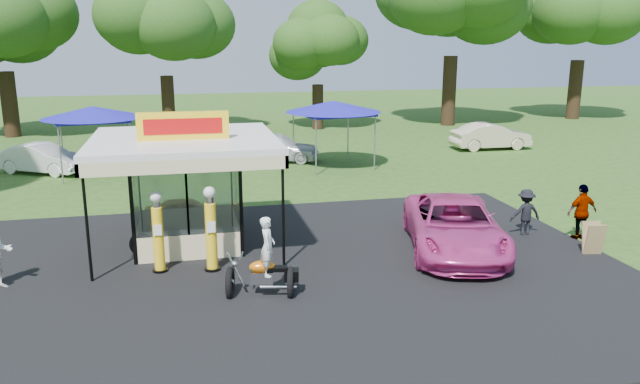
# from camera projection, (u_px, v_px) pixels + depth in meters

# --- Properties ---
(ground) EXTENTS (120.00, 120.00, 0.00)m
(ground) POSITION_uv_depth(u_px,v_px,m) (278.00, 304.00, 15.01)
(ground) COLOR #294916
(ground) RESTS_ON ground
(asphalt_apron) EXTENTS (20.00, 14.00, 0.04)m
(asphalt_apron) POSITION_uv_depth(u_px,v_px,m) (267.00, 274.00, 16.90)
(asphalt_apron) COLOR black
(asphalt_apron) RESTS_ON ground
(gas_station_kiosk) EXTENTS (5.40, 5.40, 4.18)m
(gas_station_kiosk) POSITION_uv_depth(u_px,v_px,m) (186.00, 189.00, 18.89)
(gas_station_kiosk) COLOR white
(gas_station_kiosk) RESTS_ON ground
(gas_pump_left) EXTENTS (0.43, 0.43, 2.29)m
(gas_pump_left) POSITION_uv_depth(u_px,v_px,m) (158.00, 234.00, 16.80)
(gas_pump_left) COLOR black
(gas_pump_left) RESTS_ON ground
(gas_pump_right) EXTENTS (0.45, 0.45, 2.39)m
(gas_pump_right) POSITION_uv_depth(u_px,v_px,m) (211.00, 231.00, 16.88)
(gas_pump_right) COLOR black
(gas_pump_right) RESTS_ON ground
(motorcycle) EXTENTS (1.86, 1.15, 2.12)m
(motorcycle) POSITION_uv_depth(u_px,v_px,m) (265.00, 265.00, 15.31)
(motorcycle) COLOR black
(motorcycle) RESTS_ON ground
(spare_tires) EXTENTS (0.85, 0.74, 0.68)m
(spare_tires) POSITION_uv_depth(u_px,v_px,m) (142.00, 245.00, 18.32)
(spare_tires) COLOR black
(spare_tires) RESTS_ON ground
(a_frame_sign) EXTENTS (0.58, 0.57, 0.98)m
(a_frame_sign) POSITION_uv_depth(u_px,v_px,m) (593.00, 239.00, 18.31)
(a_frame_sign) COLOR #593819
(a_frame_sign) RESTS_ON ground
(kiosk_car) EXTENTS (2.82, 1.13, 0.96)m
(kiosk_car) POSITION_uv_depth(u_px,v_px,m) (187.00, 211.00, 21.29)
(kiosk_car) COLOR yellow
(kiosk_car) RESTS_ON ground
(pink_sedan) EXTENTS (4.01, 6.16, 1.58)m
(pink_sedan) POSITION_uv_depth(u_px,v_px,m) (454.00, 226.00, 18.57)
(pink_sedan) COLOR #D0388A
(pink_sedan) RESTS_ON ground
(spectator_east_a) EXTENTS (1.02, 0.62, 1.54)m
(spectator_east_a) POSITION_uv_depth(u_px,v_px,m) (526.00, 213.00, 20.07)
(spectator_east_a) COLOR black
(spectator_east_a) RESTS_ON ground
(spectator_east_b) EXTENTS (1.09, 0.53, 1.80)m
(spectator_east_b) POSITION_uv_depth(u_px,v_px,m) (582.00, 212.00, 19.63)
(spectator_east_b) COLOR gray
(spectator_east_b) RESTS_ON ground
(bg_car_a) EXTENTS (4.45, 3.42, 1.41)m
(bg_car_a) POSITION_uv_depth(u_px,v_px,m) (42.00, 158.00, 29.43)
(bg_car_a) COLOR white
(bg_car_a) RESTS_ON ground
(bg_car_b) EXTENTS (5.01, 3.00, 1.36)m
(bg_car_b) POSITION_uv_depth(u_px,v_px,m) (183.00, 141.00, 34.59)
(bg_car_b) COLOR #B50D13
(bg_car_b) RESTS_ON ground
(bg_car_c) EXTENTS (4.75, 3.20, 1.50)m
(bg_car_c) POSITION_uv_depth(u_px,v_px,m) (276.00, 147.00, 32.31)
(bg_car_c) COLOR silver
(bg_car_c) RESTS_ON ground
(bg_car_e) EXTENTS (4.54, 1.59, 1.49)m
(bg_car_e) POSITION_uv_depth(u_px,v_px,m) (491.00, 136.00, 35.81)
(bg_car_e) COLOR beige
(bg_car_e) RESTS_ON ground
(tent_west) EXTENTS (4.57, 4.57, 3.20)m
(tent_west) POSITION_uv_depth(u_px,v_px,m) (93.00, 113.00, 28.62)
(tent_west) COLOR gray
(tent_west) RESTS_ON ground
(tent_east) EXTENTS (4.68, 4.68, 3.27)m
(tent_east) POSITION_uv_depth(u_px,v_px,m) (333.00, 107.00, 30.36)
(tent_east) COLOR gray
(tent_east) RESTS_ON ground
(oak_far_c) EXTENTS (9.26, 9.26, 10.92)m
(oak_far_c) POSITION_uv_depth(u_px,v_px,m) (164.00, 27.00, 39.53)
(oak_far_c) COLOR black
(oak_far_c) RESTS_ON ground
(oak_far_d) EXTENTS (7.22, 7.22, 8.59)m
(oak_far_d) POSITION_uv_depth(u_px,v_px,m) (318.00, 49.00, 42.67)
(oak_far_d) COLOR black
(oak_far_d) RESTS_ON ground
(oak_far_e) EXTENTS (11.63, 11.63, 13.85)m
(oak_far_e) POSITION_uv_depth(u_px,v_px,m) (454.00, 0.00, 43.81)
(oak_far_e) COLOR black
(oak_far_e) RESTS_ON ground
(oak_far_f) EXTENTS (10.29, 10.29, 12.40)m
(oak_far_f) POSITION_uv_depth(u_px,v_px,m) (582.00, 15.00, 47.66)
(oak_far_f) COLOR black
(oak_far_f) RESTS_ON ground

